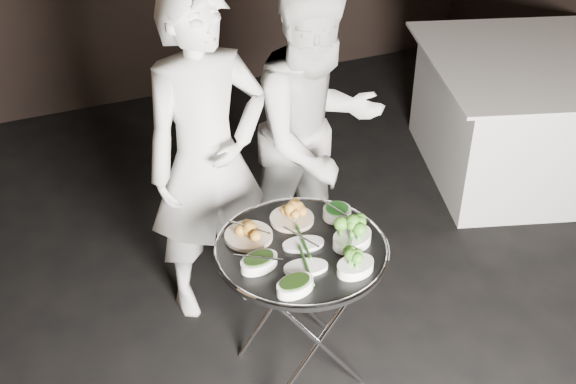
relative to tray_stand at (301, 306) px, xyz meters
name	(u,v)px	position (x,y,z in m)	size (l,w,h in m)	color
tray_stand	(301,306)	(0.00, 0.00, 0.00)	(0.50, 0.42, 0.74)	silver
serving_tray	(302,249)	(0.00, 0.00, 0.33)	(0.76, 0.76, 0.04)	black
potato_plate_a	(248,231)	(-0.19, 0.16, 0.38)	(0.22, 0.22, 0.08)	beige
potato_plate_b	(292,215)	(0.04, 0.20, 0.37)	(0.21, 0.21, 0.07)	beige
greens_bowl	(337,211)	(0.24, 0.14, 0.38)	(0.13, 0.13, 0.08)	white
asparagus_plate_a	(303,243)	(0.01, 0.01, 0.36)	(0.20, 0.13, 0.04)	white
asparagus_plate_b	(306,266)	(-0.04, -0.14, 0.36)	(0.20, 0.14, 0.04)	white
spinach_bowl_a	(259,261)	(-0.22, -0.05, 0.37)	(0.19, 0.14, 0.07)	white
spinach_bowl_b	(295,284)	(-0.14, -0.24, 0.37)	(0.19, 0.14, 0.07)	white
broccoli_bowl_a	(352,237)	(0.21, -0.06, 0.38)	(0.22, 0.19, 0.08)	white
broccoli_bowl_b	(355,265)	(0.14, -0.23, 0.37)	(0.19, 0.15, 0.07)	white
serving_utensils	(299,228)	(0.02, 0.07, 0.39)	(0.59, 0.45, 0.01)	silver
waiter_left	(207,160)	(-0.20, 0.67, 0.46)	(0.64, 0.42, 1.75)	silver
waiter_right	(316,136)	(0.40, 0.72, 0.43)	(0.82, 0.64, 1.69)	silver
dining_table	(532,116)	(2.17, 1.08, 0.00)	(1.45, 1.45, 0.83)	white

